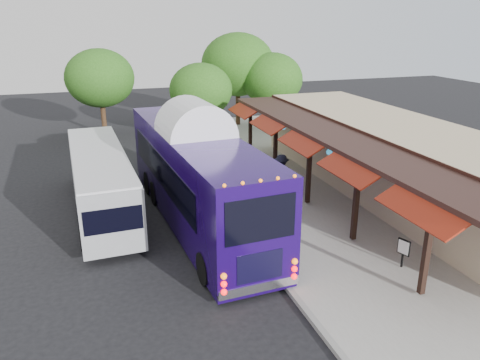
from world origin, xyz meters
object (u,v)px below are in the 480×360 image
object	(u,v)px
coach_bus	(196,172)
ped_c	(205,155)
ped_d	(281,174)
city_bus	(101,179)
sign_board	(404,248)
ped_b	(232,164)
ped_a	(285,190)

from	to	relation	value
coach_bus	ped_c	xyz separation A→B (m)	(2.05, 6.69, -1.30)
coach_bus	ped_d	bearing A→B (deg)	16.72
coach_bus	city_bus	size ratio (longest dim) A/B	1.26
ped_d	sign_board	distance (m)	8.14
ped_d	ped_c	bearing A→B (deg)	-35.90
sign_board	coach_bus	bearing A→B (deg)	113.11
ped_b	ped_c	distance (m)	2.62
ped_c	sign_board	world-z (taller)	ped_c
coach_bus	sign_board	world-z (taller)	coach_bus
ped_a	sign_board	distance (m)	6.19
ped_c	sign_board	distance (m)	13.54
ped_a	sign_board	bearing A→B (deg)	-100.26
ped_d	sign_board	xyz separation A→B (m)	(1.13, -8.06, -0.26)
ped_a	ped_d	xyz separation A→B (m)	(0.71, 2.15, -0.02)
city_bus	ped_d	size ratio (longest dim) A/B	5.37
ped_a	city_bus	bearing A→B (deg)	132.02
ped_c	sign_board	bearing A→B (deg)	72.33
ped_a	ped_c	world-z (taller)	ped_a
ped_b	sign_board	bearing A→B (deg)	116.32
sign_board	ped_d	bearing A→B (deg)	78.90
ped_b	ped_c	xyz separation A→B (m)	(-0.84, 2.48, -0.11)
coach_bus	ped_b	size ratio (longest dim) A/B	7.30
ped_b	ped_d	world-z (taller)	ped_d
city_bus	ped_a	distance (m)	8.26
city_bus	ped_d	world-z (taller)	city_bus
coach_bus	ped_c	bearing A→B (deg)	69.25
coach_bus	sign_board	size ratio (longest dim) A/B	12.52
coach_bus	sign_board	bearing A→B (deg)	-51.51
sign_board	ped_c	bearing A→B (deg)	86.74
ped_d	sign_board	world-z (taller)	ped_d
ped_b	ped_c	bearing A→B (deg)	-59.98
ped_b	sign_board	world-z (taller)	ped_b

